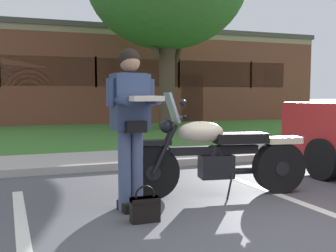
# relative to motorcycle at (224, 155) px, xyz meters

# --- Properties ---
(ground_plane) EXTENTS (140.00, 140.00, 0.00)m
(ground_plane) POSITION_rel_motorcycle_xyz_m (0.29, -1.38, -0.49)
(ground_plane) COLOR #4C4C51
(curb_strip) EXTENTS (60.00, 0.20, 0.12)m
(curb_strip) POSITION_rel_motorcycle_xyz_m (0.29, 2.04, -0.43)
(curb_strip) COLOR #ADA89E
(curb_strip) RESTS_ON ground
(concrete_walk) EXTENTS (60.00, 1.50, 0.08)m
(concrete_walk) POSITION_rel_motorcycle_xyz_m (0.29, 2.89, -0.45)
(concrete_walk) COLOR #ADA89E
(concrete_walk) RESTS_ON ground
(grass_lawn) EXTENTS (60.00, 8.04, 0.06)m
(grass_lawn) POSITION_rel_motorcycle_xyz_m (0.29, 7.66, -0.46)
(grass_lawn) COLOR #3D752D
(grass_lawn) RESTS_ON ground
(motorcycle) EXTENTS (2.24, 0.82, 1.26)m
(motorcycle) POSITION_rel_motorcycle_xyz_m (0.00, 0.00, 0.00)
(motorcycle) COLOR black
(motorcycle) RESTS_ON ground
(rider_person) EXTENTS (0.53, 0.62, 1.70)m
(rider_person) POSITION_rel_motorcycle_xyz_m (-1.21, -0.23, 0.52)
(rider_person) COLOR black
(rider_person) RESTS_ON ground
(handbag) EXTENTS (0.28, 0.13, 0.36)m
(handbag) POSITION_rel_motorcycle_xyz_m (-1.18, -0.64, -0.34)
(handbag) COLOR black
(handbag) RESTS_ON ground
(hedge_left) EXTENTS (2.41, 0.90, 1.24)m
(hedge_left) POSITION_rel_motorcycle_xyz_m (-1.60, 11.74, 0.16)
(hedge_left) COLOR #235623
(hedge_left) RESTS_ON ground
(hedge_center_left) EXTENTS (3.26, 0.90, 1.24)m
(hedge_center_left) POSITION_rel_motorcycle_xyz_m (2.19, 11.74, 0.16)
(hedge_center_left) COLOR #235623
(hedge_center_left) RESTS_ON ground
(brick_building) EXTENTS (20.40, 11.86, 3.96)m
(brick_building) POSITION_rel_motorcycle_xyz_m (0.25, 16.90, 1.50)
(brick_building) COLOR brown
(brick_building) RESTS_ON ground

